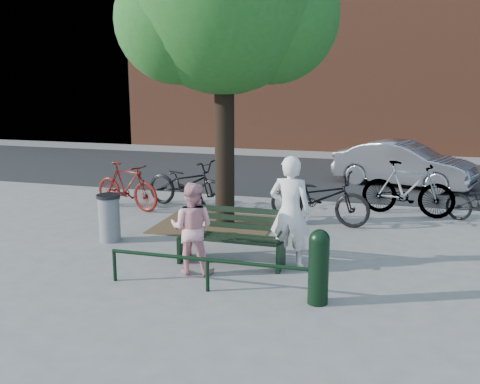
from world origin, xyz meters
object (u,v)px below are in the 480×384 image
(litter_bin, at_px, (109,218))
(bicycle_c, at_px, (319,198))
(person_left, at_px, (290,212))
(bollard, at_px, (319,264))
(park_bench, at_px, (233,235))
(person_right, at_px, (192,228))
(parked_car, at_px, (403,164))

(litter_bin, xyz_separation_m, bicycle_c, (3.66, 2.29, 0.11))
(litter_bin, bearing_deg, bicycle_c, 32.12)
(person_left, bearing_deg, bollard, 118.66)
(park_bench, bearing_deg, bicycle_c, 69.26)
(person_right, bearing_deg, litter_bin, -32.07)
(person_left, distance_m, bollard, 1.52)
(park_bench, relative_size, bollard, 1.64)
(person_right, bearing_deg, bollard, 159.05)
(person_right, distance_m, parked_car, 8.68)
(person_left, relative_size, litter_bin, 2.05)
(bollard, height_order, parked_car, parked_car)
(bollard, bearing_deg, litter_bin, 156.96)
(person_right, distance_m, bollard, 2.19)
(person_left, height_order, bollard, person_left)
(bollard, distance_m, bicycle_c, 4.11)
(parked_car, bearing_deg, person_left, -175.42)
(person_right, relative_size, parked_car, 0.38)
(park_bench, height_order, parked_car, parked_car)
(person_right, xyz_separation_m, bollard, (2.08, -0.65, -0.17))
(bollard, bearing_deg, park_bench, 141.77)
(person_left, xyz_separation_m, bollard, (0.65, -1.33, -0.36))
(bicycle_c, xyz_separation_m, parked_car, (1.76, 4.59, 0.07))
(bicycle_c, bearing_deg, bollard, -163.62)
(person_left, bearing_deg, park_bench, 6.92)
(park_bench, distance_m, parked_car, 7.93)
(person_right, distance_m, bicycle_c, 3.77)
(bollard, relative_size, bicycle_c, 0.49)
(park_bench, height_order, person_right, person_right)
(park_bench, height_order, person_left, person_left)
(park_bench, bearing_deg, person_right, -128.14)
(person_right, xyz_separation_m, parked_car, (3.31, 8.02, -0.10))
(person_left, distance_m, bicycle_c, 2.77)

